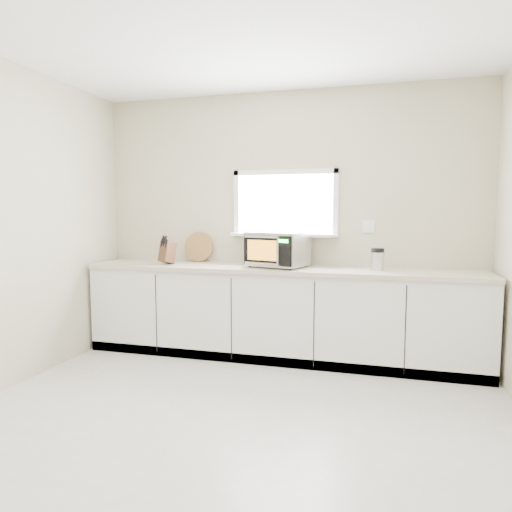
% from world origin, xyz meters
% --- Properties ---
extents(ground, '(4.00, 4.00, 0.00)m').
position_xyz_m(ground, '(0.00, 0.00, 0.00)').
color(ground, beige).
rests_on(ground, ground).
extents(back_wall, '(4.00, 0.17, 2.70)m').
position_xyz_m(back_wall, '(0.00, 2.00, 1.36)').
color(back_wall, '#B2AA8D').
rests_on(back_wall, ground).
extents(cabinets, '(3.92, 0.60, 0.88)m').
position_xyz_m(cabinets, '(0.00, 1.70, 0.44)').
color(cabinets, silver).
rests_on(cabinets, ground).
extents(countertop, '(3.92, 0.64, 0.04)m').
position_xyz_m(countertop, '(0.00, 1.69, 0.90)').
color(countertop, '#BEB59C').
rests_on(countertop, cabinets).
extents(microwave, '(0.64, 0.56, 0.35)m').
position_xyz_m(microwave, '(-0.02, 1.71, 1.10)').
color(microwave, black).
rests_on(microwave, countertop).
extents(knife_block, '(0.14, 0.23, 0.30)m').
position_xyz_m(knife_block, '(-1.18, 1.63, 1.05)').
color(knife_block, '#4F2E1C').
rests_on(knife_block, countertop).
extents(cutting_board, '(0.33, 0.08, 0.33)m').
position_xyz_m(cutting_board, '(-0.95, 1.94, 1.08)').
color(cutting_board, '#946039').
rests_on(cutting_board, countertop).
extents(coffee_grinder, '(0.14, 0.14, 0.21)m').
position_xyz_m(coffee_grinder, '(0.95, 1.69, 1.02)').
color(coffee_grinder, silver).
rests_on(coffee_grinder, countertop).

